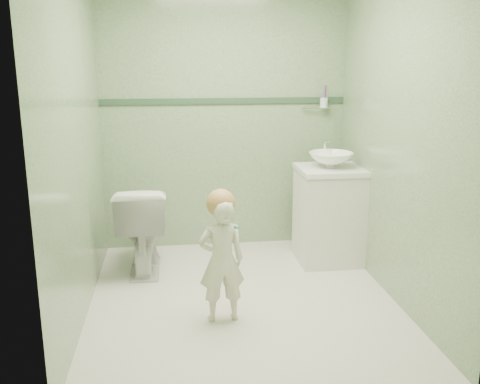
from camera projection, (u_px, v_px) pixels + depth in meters
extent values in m
plane|color=silver|center=(243.00, 300.00, 3.92)|extent=(2.50, 2.50, 0.00)
cube|color=gray|center=(224.00, 118.00, 4.83)|extent=(2.20, 0.04, 2.40)
cube|color=gray|center=(280.00, 177.00, 2.43)|extent=(2.20, 0.04, 2.40)
cube|color=gray|center=(76.00, 141.00, 3.49)|extent=(0.04, 2.50, 2.40)
cube|color=gray|center=(397.00, 135.00, 3.77)|extent=(0.04, 2.50, 2.40)
cube|color=#2C4932|center=(224.00, 101.00, 4.78)|extent=(2.20, 0.02, 0.05)
cube|color=silver|center=(328.00, 216.00, 4.60)|extent=(0.52, 0.50, 0.80)
cube|color=white|center=(330.00, 170.00, 4.50)|extent=(0.54, 0.52, 0.04)
imported|color=white|center=(331.00, 160.00, 4.48)|extent=(0.37, 0.37, 0.13)
cylinder|color=silver|center=(324.00, 149.00, 4.66)|extent=(0.03, 0.03, 0.18)
cylinder|color=silver|center=(326.00, 141.00, 4.59)|extent=(0.02, 0.12, 0.02)
cylinder|color=silver|center=(317.00, 108.00, 4.87)|extent=(0.26, 0.02, 0.02)
cylinder|color=silver|center=(324.00, 103.00, 4.85)|extent=(0.07, 0.07, 0.09)
cylinder|color=red|center=(325.00, 95.00, 4.84)|extent=(0.01, 0.01, 0.17)
cylinder|color=#7B55B0|center=(324.00, 95.00, 4.82)|extent=(0.01, 0.01, 0.17)
cylinder|color=#3E69C4|center=(323.00, 95.00, 4.82)|extent=(0.01, 0.01, 0.17)
imported|color=white|center=(143.00, 227.00, 4.41)|extent=(0.42, 0.72, 0.73)
imported|color=beige|center=(222.00, 261.00, 3.54)|extent=(0.32, 0.23, 0.85)
sphere|color=#B6804B|center=(221.00, 203.00, 3.46)|extent=(0.19, 0.19, 0.19)
cylinder|color=#0A8D63|center=(237.00, 228.00, 3.36)|extent=(0.06, 0.14, 0.06)
cube|color=white|center=(227.00, 220.00, 3.39)|extent=(0.03, 0.03, 0.02)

